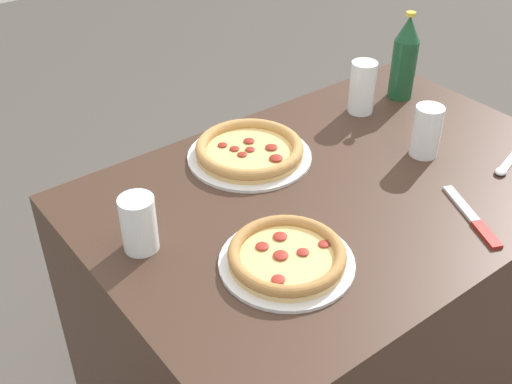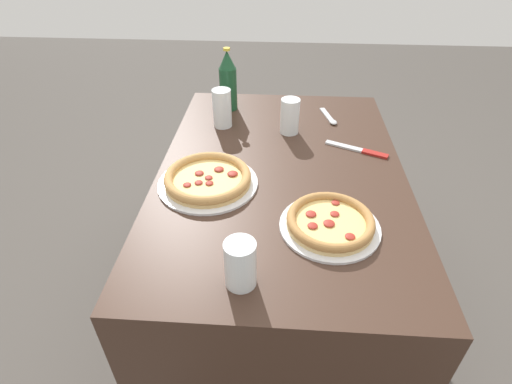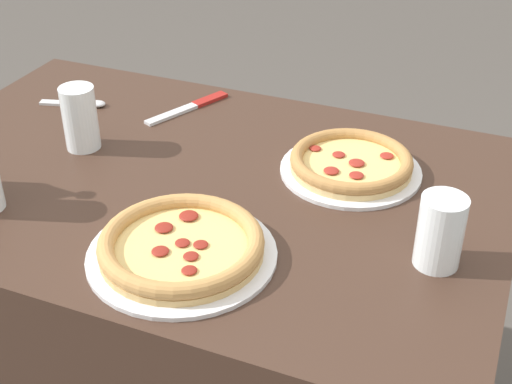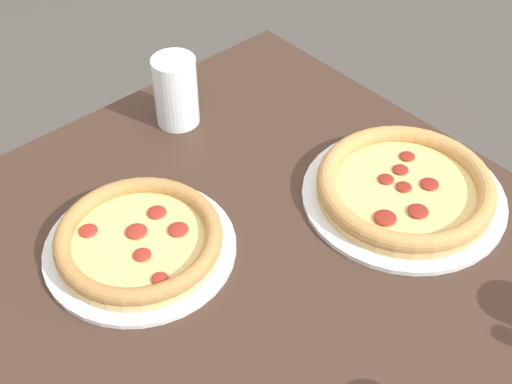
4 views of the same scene
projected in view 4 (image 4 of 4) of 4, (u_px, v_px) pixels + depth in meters
name	position (u px, v px, depth m)	size (l,w,h in m)	color
pizza_pepperoni	(405.00, 189.00, 1.07)	(0.31, 0.31, 0.04)	silver
pizza_salami	(139.00, 241.00, 0.99)	(0.27, 0.27, 0.04)	silver
glass_orange_juice	(176.00, 94.00, 1.18)	(0.07, 0.07, 0.12)	white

